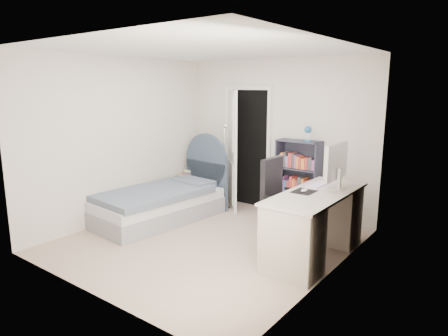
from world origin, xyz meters
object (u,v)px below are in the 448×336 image
Objects in this scene: nightstand at (192,181)px; floor_lamp at (225,175)px; bed at (164,201)px; bookcase at (298,183)px; desk at (316,222)px; office_chair at (280,198)px.

floor_lamp reaches higher than nightstand.
bookcase is at bearing 39.50° from bed.
nightstand is 0.40× the size of bookcase.
desk reaches higher than nightstand.
nightstand is at bearing -169.88° from bookcase.
nightstand is 0.40× the size of floor_lamp.
bed is 1.28× the size of desk.
bookcase is at bearing 105.57° from office_chair.
nightstand is at bearing 162.15° from desk.
bed is at bearing -72.72° from nightstand.
office_chair is at bearing -19.52° from nightstand.
desk is at bearing -55.24° from bookcase.
office_chair is (0.32, -1.15, 0.07)m from bookcase.
bed reaches higher than nightstand.
nightstand is (-0.31, 1.00, 0.10)m from bed.
bed is 1.46× the size of bookcase.
bed is at bearing -113.63° from floor_lamp.
nightstand is 0.51× the size of office_chair.
floor_lamp reaches higher than office_chair.
floor_lamp is 1.28× the size of office_chair.
floor_lamp is at bearing 152.03° from office_chair.
office_chair is at bearing 5.75° from bed.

